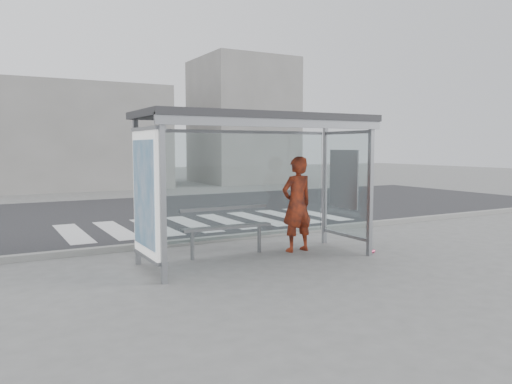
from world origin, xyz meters
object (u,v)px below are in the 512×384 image
person (297,204)px  soda_can (372,251)px  bus_shelter (238,150)px  bench (227,227)px

person → soda_can: 1.71m
bus_shelter → person: bearing=9.5°
bus_shelter → bench: bus_shelter is taller
bench → soda_can: bearing=-24.2°
person → bus_shelter: bearing=6.1°
bus_shelter → person: (1.40, 0.23, -1.06)m
soda_can → bench: bearing=155.8°
bus_shelter → person: 1.77m
person → bench: size_ratio=1.04×
bus_shelter → soda_can: 3.29m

